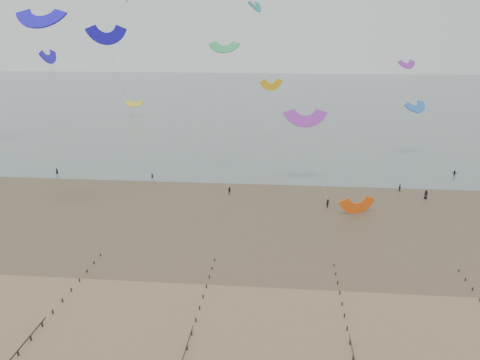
% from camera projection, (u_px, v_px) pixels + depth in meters
% --- Properties ---
extents(ground, '(500.00, 500.00, 0.00)m').
position_uv_depth(ground, '(171.00, 303.00, 60.40)').
color(ground, brown).
rests_on(ground, ground).
extents(sea_and_shore, '(500.00, 665.00, 0.03)m').
position_uv_depth(sea_and_shore, '(191.00, 207.00, 93.40)').
color(sea_and_shore, '#475654').
rests_on(sea_and_shore, ground).
extents(kitesurfer_lead, '(0.58, 0.42, 1.50)m').
position_uv_depth(kitesurfer_lead, '(152.00, 176.00, 110.99)').
color(kitesurfer_lead, black).
rests_on(kitesurfer_lead, ground).
extents(kitesurfers, '(117.01, 25.28, 1.90)m').
position_uv_depth(kitesurfers, '(375.00, 188.00, 101.95)').
color(kitesurfers, black).
rests_on(kitesurfers, ground).
extents(grounded_kite, '(7.58, 6.76, 3.45)m').
position_uv_depth(grounded_kite, '(356.00, 213.00, 90.28)').
color(grounded_kite, '#F1530F').
rests_on(grounded_kite, ground).
extents(kites_airborne, '(235.37, 113.33, 45.78)m').
position_uv_depth(kites_airborne, '(193.00, 72.00, 133.83)').
color(kites_airborne, '#EE319F').
rests_on(kites_airborne, ground).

